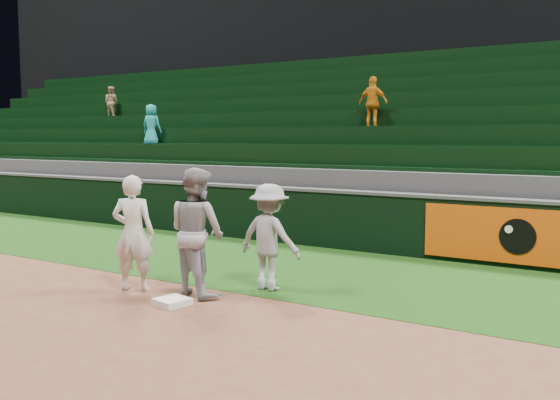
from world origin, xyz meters
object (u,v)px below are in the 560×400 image
object	(u,v)px
first_baseman	(133,233)
base_coach	(269,237)
first_base	(172,302)
baserunner	(197,232)

from	to	relation	value
first_baseman	base_coach	bearing A→B (deg)	-172.98
first_base	first_baseman	distance (m)	1.41
baserunner	base_coach	distance (m)	1.13
base_coach	first_baseman	bearing A→B (deg)	34.63
baserunner	base_coach	bearing A→B (deg)	-119.20
first_base	baserunner	world-z (taller)	baserunner
first_base	base_coach	size ratio (longest dim) A/B	0.26
first_baseman	first_base	bearing A→B (deg)	136.95
first_base	first_baseman	bearing A→B (deg)	163.24
first_baseman	base_coach	world-z (taller)	first_baseman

